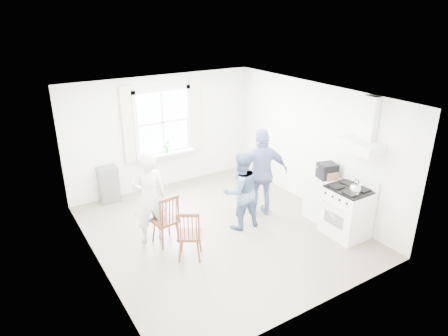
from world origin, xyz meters
TOP-DOWN VIEW (x-y plane):
  - room_shell at (0.00, 0.00)m, footprint 4.62×5.12m
  - window_assembly at (0.00, 2.45)m, footprint 1.88×0.24m
  - range_hood at (2.07, -1.35)m, footprint 0.45×0.76m
  - shelf_unit at (-1.40, 2.33)m, footprint 0.40×0.30m
  - gas_stove at (1.91, -1.35)m, footprint 0.68×0.76m
  - kettle at (1.80, -1.56)m, footprint 0.20×0.20m
  - low_cabinet at (1.98, -0.65)m, footprint 0.50×0.55m
  - stereo_stack at (1.99, -0.71)m, footprint 0.40×0.37m
  - cardboard_box at (2.00, -0.80)m, footprint 0.28×0.22m
  - windsor_chair_a at (-1.03, 0.07)m, footprint 0.47×0.46m
  - windsor_chair_b at (-0.93, -0.55)m, footprint 0.54×0.54m
  - person_left at (-1.22, 0.40)m, footprint 0.72×0.72m
  - person_mid at (0.41, -0.07)m, footprint 0.79×0.79m
  - person_right at (1.06, 0.12)m, footprint 1.36×1.36m
  - potted_plant at (0.02, 2.36)m, footprint 0.18×0.18m

SIDE VIEW (x-z plane):
  - shelf_unit at x=-1.40m, z-range 0.00..0.80m
  - low_cabinet at x=1.98m, z-range 0.00..0.90m
  - gas_stove at x=1.91m, z-range -0.08..1.04m
  - windsor_chair_b at x=-0.93m, z-range 0.10..1.04m
  - windsor_chair_a at x=-1.03m, z-range 0.11..1.09m
  - person_mid at x=0.41m, z-range 0.00..1.53m
  - person_left at x=-1.22m, z-range 0.00..1.70m
  - person_right at x=1.06m, z-range 0.00..1.82m
  - cardboard_box at x=2.00m, z-range 0.90..1.06m
  - potted_plant at x=0.02m, z-range 0.85..1.17m
  - kettle at x=1.80m, z-range 0.90..1.19m
  - stereo_stack at x=1.99m, z-range 0.90..1.20m
  - room_shell at x=0.00m, z-range -0.02..2.62m
  - window_assembly at x=0.00m, z-range 0.61..2.31m
  - range_hood at x=2.07m, z-range 1.43..2.37m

